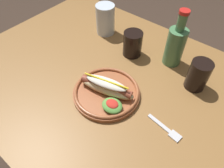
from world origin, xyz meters
name	(u,v)px	position (x,y,z in m)	size (l,w,h in m)	color
ground_plane	(113,159)	(0.00, 0.00, 0.00)	(8.00, 8.00, 0.00)	#3D2D23
dining_table	(114,99)	(0.00, 0.00, 0.63)	(1.20, 0.85, 0.74)	olive
hot_dog_plate	(107,91)	(0.02, -0.07, 0.76)	(0.23, 0.23, 0.08)	#9E5633
fork	(166,129)	(0.25, -0.05, 0.74)	(0.12, 0.03, 0.00)	silver
soda_cup	(198,75)	(0.24, 0.17, 0.80)	(0.07, 0.07, 0.11)	black
water_cup	(105,19)	(-0.23, 0.22, 0.81)	(0.08, 0.08, 0.13)	silver
extra_cup	(133,44)	(-0.04, 0.17, 0.79)	(0.08, 0.08, 0.10)	black
glass_bottle	(175,45)	(0.11, 0.23, 0.83)	(0.07, 0.07, 0.23)	#4C7F51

